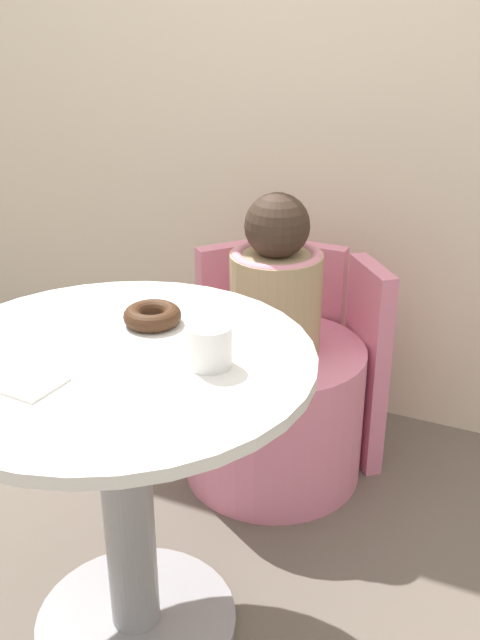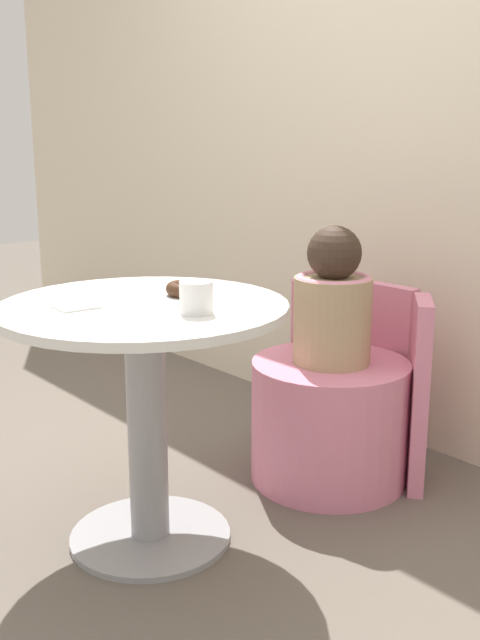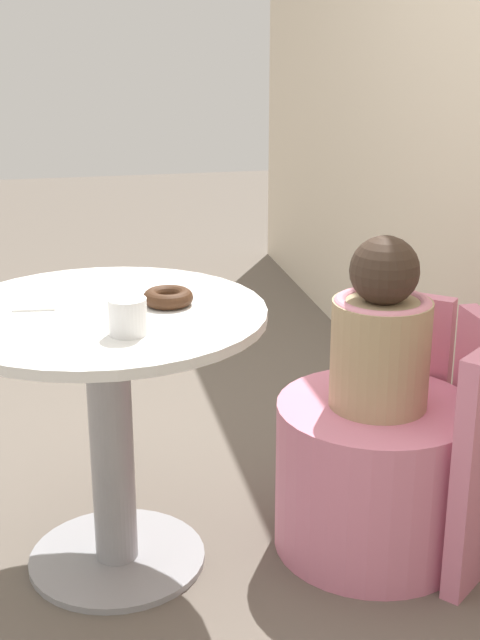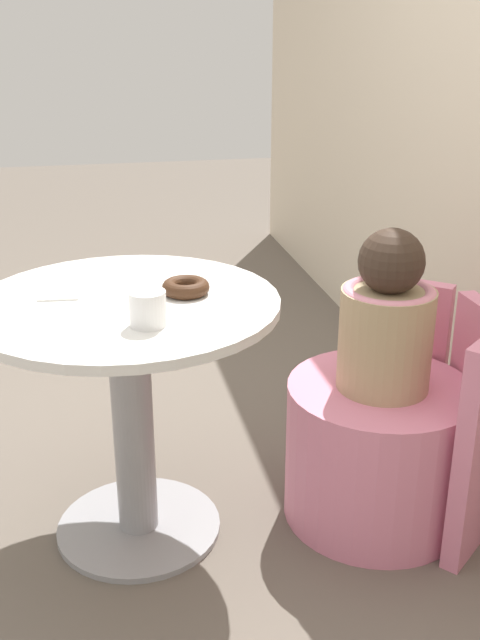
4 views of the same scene
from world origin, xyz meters
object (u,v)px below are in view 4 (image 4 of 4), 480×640
at_px(round_table, 130,374).
at_px(donut, 186,287).
at_px(cup, 148,308).
at_px(tub_chair, 377,451).
at_px(child_figure, 387,320).

distance_m(round_table, donut, 0.27).
bearing_deg(donut, cup, -30.71).
distance_m(round_table, cup, 0.31).
relative_size(tub_chair, donut, 4.26).
xyz_separation_m(tub_chair, cup, (0.12, -0.64, 0.53)).
height_order(donut, cup, cup).
xyz_separation_m(round_table, cup, (0.18, 0.04, 0.25)).
bearing_deg(tub_chair, round_table, -94.89).
bearing_deg(child_figure, cup, -79.02).
xyz_separation_m(child_figure, cup, (0.12, -0.64, 0.13)).
xyz_separation_m(round_table, donut, (-0.01, 0.15, 0.23)).
bearing_deg(donut, tub_chair, 82.62).
relative_size(donut, cup, 1.43).
bearing_deg(round_table, tub_chair, 85.11).
bearing_deg(round_table, child_figure, 85.11).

